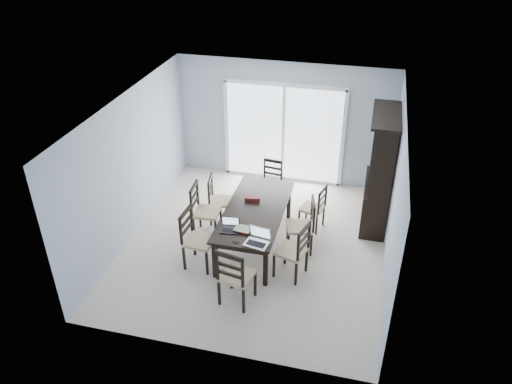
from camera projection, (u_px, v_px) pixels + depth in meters
floor at (255, 244)px, 8.95m from camera, size 5.00×5.00×0.00m
ceiling at (255, 108)px, 7.60m from camera, size 5.00×5.00×0.00m
back_wall at (284, 123)px, 10.35m from camera, size 4.50×0.02×2.60m
wall_left at (130, 166)px, 8.73m from camera, size 0.02×5.00×2.60m
wall_right at (394, 199)px, 7.81m from camera, size 0.02×5.00×2.60m
balcony at (290, 159)px, 11.88m from camera, size 4.50×2.00×0.10m
railing at (299, 120)px, 12.40m from camera, size 4.50×0.06×1.10m
dining_table at (255, 213)px, 8.60m from camera, size 1.00×2.20×0.75m
china_hutch at (380, 172)px, 9.02m from camera, size 0.50×1.38×2.20m
sliding_door at (283, 133)px, 10.44m from camera, size 2.52×0.05×2.18m
chair_left_near at (193, 232)px, 8.17m from camera, size 0.50×0.49×1.21m
chair_left_mid at (201, 205)px, 8.91m from camera, size 0.48×0.47×1.18m
chair_left_far at (216, 195)px, 9.30m from camera, size 0.48×0.46×1.08m
chair_right_near at (297, 246)px, 7.89m from camera, size 0.56×0.55×1.17m
chair_right_mid at (306, 220)px, 8.53m from camera, size 0.53×0.52×1.15m
chair_right_far at (317, 204)px, 9.10m from camera, size 0.48×0.47×1.03m
chair_end_near at (234, 272)px, 7.32m from camera, size 0.53×0.54×1.21m
chair_end_far at (271, 178)px, 9.90m from camera, size 0.44×0.45×1.05m
laptop_dark at (229, 228)px, 7.99m from camera, size 0.32×0.24×0.20m
laptop_silver at (256, 241)px, 7.68m from camera, size 0.40×0.31×0.25m
book_stack at (243, 229)px, 8.01m from camera, size 0.29×0.24×0.04m
cell_phone at (236, 242)px, 7.75m from camera, size 0.11×0.08×0.01m
game_box at (252, 198)px, 8.81m from camera, size 0.28×0.18×0.07m
hot_tub at (281, 140)px, 11.59m from camera, size 2.02×1.85×0.94m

